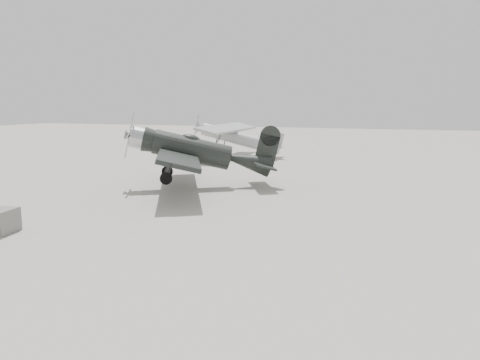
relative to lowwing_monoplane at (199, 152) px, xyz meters
name	(u,v)px	position (x,y,z in m)	size (l,w,h in m)	color
ground	(164,229)	(2.68, -8.85, -2.09)	(160.00, 160.00, 0.00)	gray
lowwing_monoplane	(199,152)	(0.00, 0.00, 0.00)	(9.55, 11.70, 3.95)	black
highwing_monoplane	(234,134)	(-3.92, 15.65, 0.01)	(8.37, 11.79, 3.35)	#999B9E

